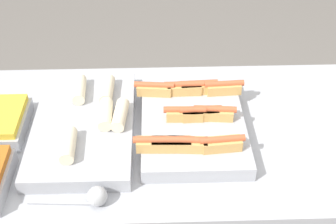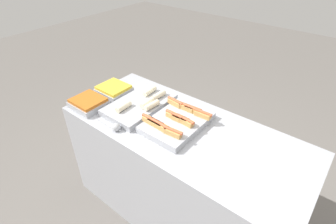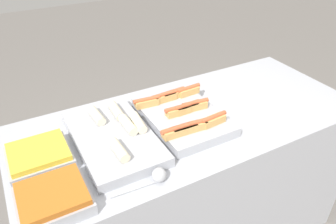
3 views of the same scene
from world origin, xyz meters
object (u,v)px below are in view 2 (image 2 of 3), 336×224
Objects in this scene: tray_side_front at (89,103)px; serving_spoon_near at (115,127)px; tray_wraps at (141,104)px; tray_hotdogs at (177,121)px; tray_side_back at (114,90)px.

serving_spoon_near is at bearing -10.27° from tray_side_front.
tray_wraps reaches higher than serving_spoon_near.
tray_wraps reaches higher than tray_side_front.
tray_hotdogs is 0.69m from tray_side_back.
tray_side_front reaches higher than serving_spoon_near.
tray_side_front is 1.00× the size of tray_side_back.
tray_hotdogs is 0.44m from serving_spoon_near.
tray_wraps is 2.36× the size of serving_spoon_near.
tray_side_front is 0.39m from serving_spoon_near.
tray_hotdogs is 2.10× the size of serving_spoon_near.
serving_spoon_near is at bearing -40.75° from tray_side_back.
tray_hotdogs reaches higher than tray_wraps.
tray_side_front is (-0.33, -0.25, 0.00)m from tray_wraps.
tray_side_front is 0.26m from tray_side_back.
tray_hotdogs is 1.94× the size of tray_side_front.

